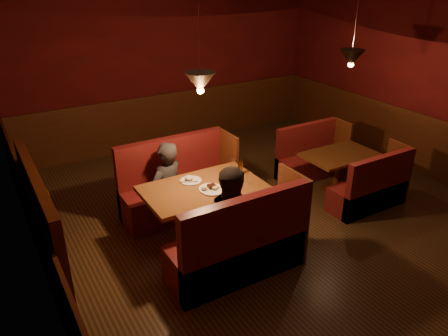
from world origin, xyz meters
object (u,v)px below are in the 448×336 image
diner_b (235,204)px  main_bench_far (178,190)px  second_table (339,163)px  second_bench_far (311,159)px  main_bench_near (241,249)px  second_bench_near (371,191)px  main_table (204,199)px  diner_a (166,171)px

diner_b → main_bench_far: bearing=109.0°
second_table → second_bench_far: (0.03, 0.66, -0.18)m
main_bench_near → second_bench_near: (2.43, 0.33, -0.07)m
main_table → second_table: bearing=3.8°
main_table → second_bench_far: size_ratio=1.19×
second_bench_far → main_bench_near: bearing=-146.0°
second_bench_far → diner_b: diner_b is taller
diner_a → main_bench_far: bearing=-169.0°
second_bench_far → second_table: bearing=-92.2°
main_table → second_table: (2.42, 0.16, -0.14)m
second_bench_far → second_bench_near: same height
main_bench_far → second_bench_far: size_ratio=1.31×
main_bench_near → diner_b: 0.51m
main_bench_far → main_bench_near: size_ratio=1.00×
second_table → diner_a: bearing=168.7°
second_bench_near → diner_b: bearing=-178.3°
main_bench_far → main_bench_near: same height
diner_a → diner_b: (0.29, -1.25, 0.03)m
main_bench_far → main_bench_near: 1.64m
main_bench_near → second_bench_far: main_bench_near is taller
main_table → diner_a: 0.73m
second_bench_far → diner_b: 2.77m
main_bench_near → second_bench_far: (2.43, 1.64, -0.07)m
main_bench_far → second_table: main_bench_far is taller
main_bench_near → second_bench_far: bearing=34.0°
main_bench_far → second_table: (2.40, -0.66, 0.11)m
second_bench_near → diner_b: diner_b is taller
second_table → diner_a: (-2.62, 0.52, 0.29)m
main_bench_near → diner_a: bearing=98.1°
main_bench_near → second_bench_near: 2.45m
second_bench_near → diner_a: size_ratio=0.81×
main_bench_far → diner_b: size_ratio=1.02×
second_table → main_bench_far: bearing=164.7°
main_bench_near → second_bench_near: size_ratio=1.31×
second_table → second_bench_near: bearing=-87.8°
second_table → second_bench_near: size_ratio=0.90×
main_table → diner_b: (0.09, -0.56, 0.18)m
diner_a → diner_b: diner_b is taller
second_table → diner_b: 2.46m
second_table → second_bench_near: (0.03, -0.66, -0.18)m
main_bench_far → diner_a: diner_a is taller
main_table → second_bench_far: (2.45, 0.82, -0.32)m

